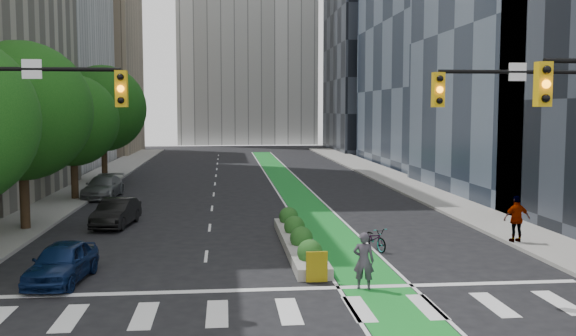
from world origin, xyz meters
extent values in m
plane|color=black|center=(0.00, 0.00, 0.00)|extent=(160.00, 160.00, 0.00)
cube|color=gray|center=(-11.80, 25.00, 0.07)|extent=(3.60, 90.00, 0.15)
cube|color=gray|center=(11.80, 25.00, 0.07)|extent=(3.60, 90.00, 0.15)
cube|color=#178128|center=(3.00, 30.00, 0.01)|extent=(2.20, 70.00, 0.01)
cube|color=tan|center=(-20.00, 66.00, 13.00)|extent=(14.00, 16.00, 26.00)
cube|color=black|center=(20.00, 68.00, 14.00)|extent=(14.00, 18.00, 28.00)
cylinder|color=black|center=(-11.00, 12.00, 2.52)|extent=(0.44, 0.44, 5.04)
sphere|color=#0F480F|center=(-11.00, 12.00, 5.58)|extent=(6.40, 6.40, 6.40)
cylinder|color=black|center=(-11.00, 22.00, 2.24)|extent=(0.44, 0.44, 4.48)
sphere|color=#0F480F|center=(-11.00, 22.00, 4.96)|extent=(5.60, 5.60, 5.60)
cylinder|color=black|center=(-11.00, 32.00, 2.58)|extent=(0.44, 0.44, 5.15)
sphere|color=#0F480F|center=(-11.00, 32.00, 5.70)|extent=(6.60, 6.60, 6.60)
cylinder|color=black|center=(-7.45, 0.50, 6.80)|extent=(5.50, 0.12, 0.12)
cube|color=gold|center=(-4.70, 0.50, 6.25)|extent=(0.34, 0.28, 1.05)
sphere|color=orange|center=(-4.70, 0.34, 6.25)|extent=(0.20, 0.20, 0.20)
cube|color=white|center=(-7.17, 0.47, 6.80)|extent=(0.55, 0.04, 0.55)
cylinder|color=black|center=(7.45, 0.50, 6.80)|extent=(5.50, 0.12, 0.12)
cube|color=gold|center=(4.70, 0.50, 6.25)|extent=(0.34, 0.28, 1.05)
sphere|color=orange|center=(4.70, 0.34, 6.25)|extent=(0.20, 0.20, 0.20)
cube|color=white|center=(7.17, 0.47, 6.80)|extent=(0.55, 0.04, 0.55)
cube|color=gold|center=(5.70, -4.00, 6.25)|extent=(0.34, 0.28, 1.05)
sphere|color=orange|center=(5.70, -4.16, 6.25)|extent=(0.20, 0.20, 0.20)
cube|color=gray|center=(1.20, 7.00, 0.20)|extent=(1.20, 10.00, 0.40)
cube|color=yellow|center=(1.20, 1.80, 0.55)|extent=(0.70, 0.12, 1.00)
sphere|color=#194C19|center=(1.20, 3.50, 0.65)|extent=(0.90, 0.90, 0.90)
sphere|color=#194C19|center=(1.20, 6.00, 0.65)|extent=(0.90, 0.90, 0.90)
sphere|color=#194C19|center=(1.20, 8.50, 0.65)|extent=(0.90, 0.90, 0.90)
sphere|color=#194C19|center=(1.20, 11.00, 0.65)|extent=(0.90, 0.90, 0.90)
imported|color=gray|center=(4.20, 6.47, 0.47)|extent=(1.15, 1.88, 0.93)
imported|color=#39343E|center=(2.57, 0.97, 0.91)|extent=(0.77, 0.61, 1.83)
imported|color=#0B1B43|center=(-7.10, 2.75, 0.66)|extent=(1.96, 4.04, 1.33)
imported|color=black|center=(-7.00, 12.82, 0.67)|extent=(1.94, 4.23, 1.34)
imported|color=slate|center=(-9.50, 23.15, 0.70)|extent=(2.24, 4.91, 1.39)
imported|color=gray|center=(10.30, 6.73, 1.12)|extent=(1.17, 0.54, 1.94)
camera|label=1|loc=(-1.76, -18.48, 5.68)|focal=40.00mm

